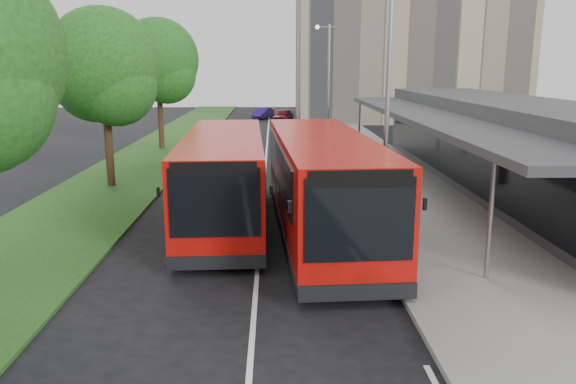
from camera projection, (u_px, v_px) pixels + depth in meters
name	position (u px, v px, depth m)	size (l,w,h in m)	color
ground	(259.00, 248.00, 17.23)	(120.00, 120.00, 0.00)	black
pavement	(358.00, 150.00, 36.87)	(5.00, 80.00, 0.15)	slate
grass_verge	(159.00, 151.00, 36.54)	(5.00, 80.00, 0.10)	#174115
lane_centre_line	(266.00, 164.00, 31.85)	(0.12, 70.00, 0.01)	silver
kerb_dashes	(318.00, 153.00, 35.84)	(0.12, 56.00, 0.01)	silver
office_block	(407.00, 30.00, 56.55)	(22.00, 12.00, 18.00)	tan
station_building	(508.00, 145.00, 24.85)	(7.70, 26.00, 4.00)	#2E2E30
tree_mid	(104.00, 72.00, 24.74)	(4.99, 4.99, 8.03)	#2F2112
tree_far	(158.00, 65.00, 36.37)	(5.31, 5.31, 8.53)	#2F2112
lamp_post_near	(385.00, 90.00, 18.24)	(1.44, 0.28, 8.00)	gray
lamp_post_far	(327.00, 77.00, 37.74)	(1.44, 0.28, 8.00)	gray
bus_main	(322.00, 186.00, 18.13)	(3.60, 11.79, 3.30)	#C00D0A
bus_second	(224.00, 178.00, 19.85)	(3.28, 11.16, 3.13)	#C00D0A
litter_bin	(390.00, 175.00, 25.81)	(0.47, 0.47, 0.84)	#321B14
bollard	(342.00, 147.00, 34.25)	(0.16, 0.16, 0.99)	#FFAE0D
car_near	(283.00, 116.00, 54.99)	(1.57, 3.90, 1.33)	#590C1E
car_far	(263.00, 113.00, 59.09)	(1.24, 3.54, 1.17)	navy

